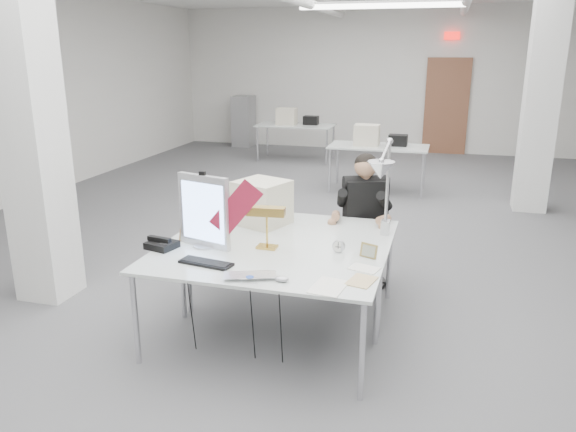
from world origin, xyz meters
name	(u,v)px	position (x,y,z in m)	size (l,w,h in m)	color
room_shell	(336,103)	(0.04, 0.13, 1.69)	(10.04, 14.04, 3.24)	#515154
desk_main	(259,264)	(0.00, -2.50, 0.74)	(1.80, 0.90, 0.03)	silver
desk_second	(292,229)	(0.00, -1.60, 0.74)	(1.80, 0.90, 0.03)	silver
bg_desk_a	(379,147)	(0.20, 3.00, 0.74)	(1.60, 0.80, 0.03)	silver
bg_desk_b	(296,125)	(-1.80, 5.20, 0.74)	(1.60, 0.80, 0.03)	silver
filing_cabinet	(244,121)	(-3.50, 6.65, 0.60)	(0.45, 0.55, 1.20)	gray
office_chair	(364,229)	(0.55, -0.96, 0.58)	(0.57, 0.57, 1.17)	black
seated_person	(364,199)	(0.55, -1.01, 0.90)	(0.51, 0.64, 0.96)	black
monitor	(204,211)	(-0.54, -2.27, 1.05)	(0.47, 0.05, 0.58)	silver
pennant	(236,208)	(-0.25, -2.31, 1.11)	(0.44, 0.01, 0.18)	maroon
keyboard	(206,263)	(-0.37, -2.64, 0.76)	(0.41, 0.14, 0.02)	black
laptop	(250,279)	(0.05, -2.84, 0.77)	(0.36, 0.23, 0.03)	#B8B7BD
mouse	(282,279)	(0.26, -2.79, 0.77)	(0.10, 0.06, 0.04)	#AEAFB3
bankers_lamp	(267,228)	(-0.04, -2.18, 0.93)	(0.30, 0.12, 0.34)	gold
desk_phone	(162,245)	(-0.85, -2.41, 0.78)	(0.22, 0.20, 0.05)	black
picture_frame_left	(186,236)	(-0.73, -2.22, 0.81)	(0.13, 0.01, 0.10)	#A87448
picture_frame_right	(369,251)	(0.76, -2.17, 0.81)	(0.14, 0.01, 0.11)	#9C8343
desk_clock	(339,246)	(0.52, -2.12, 0.81)	(0.10, 0.10, 0.03)	#B9B9BE
paper_stack_a	(329,287)	(0.59, -2.80, 0.76)	(0.21, 0.30, 0.01)	white
paper_stack_b	(361,281)	(0.78, -2.64, 0.76)	(0.16, 0.23, 0.01)	#D2B47D
paper_stack_c	(364,268)	(0.77, -2.41, 0.76)	(0.21, 0.15, 0.01)	white
beige_monitor	(262,203)	(-0.29, -1.57, 0.95)	(0.42, 0.40, 0.40)	beige
architect_lamp	(384,184)	(0.82, -1.81, 1.25)	(0.27, 0.78, 1.00)	silver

